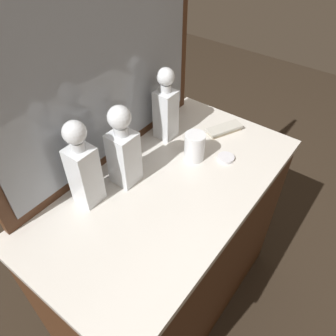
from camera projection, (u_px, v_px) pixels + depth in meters
ground_plane at (168, 294)px, 1.70m from camera, size 6.00×6.00×0.00m
dresser at (168, 250)px, 1.42m from camera, size 1.04×0.56×0.82m
dresser_mirror at (100, 65)px, 1.01m from camera, size 0.92×0.03×0.73m
crystal_decanter_right at (166, 111)px, 1.27m from camera, size 0.07×0.07×0.30m
crystal_decanter_far_left at (124, 153)px, 1.08m from camera, size 0.08×0.08×0.30m
crystal_decanter_left at (84, 171)px, 1.01m from camera, size 0.08×0.08×0.31m
crystal_tumbler_far_left at (195, 148)px, 1.21m from camera, size 0.08×0.08×0.11m
silver_brush_rear at (224, 129)px, 1.36m from camera, size 0.16×0.12×0.02m
porcelain_dish at (226, 158)px, 1.24m from camera, size 0.06×0.06×0.01m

